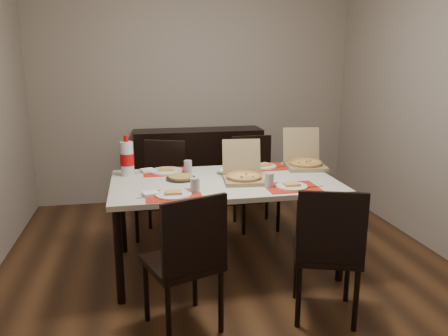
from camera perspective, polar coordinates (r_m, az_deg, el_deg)
The scene contains 18 objects.
ground at distance 3.75m, azimuth 0.71°, elevation -13.13°, with size 3.80×4.00×0.02m, color #472A16.
room_walls at distance 3.76m, azimuth -0.62°, elevation 14.51°, with size 3.84×4.02×2.62m.
sideboard at distance 5.24m, azimuth -3.33°, elevation 0.17°, with size 1.50×0.40×0.90m, color black.
dining_table at distance 3.56m, azimuth -0.00°, elevation -2.61°, with size 1.80×1.00×0.75m.
chair_near_left at distance 2.75m, azimuth -4.87°, elevation -11.66°, with size 0.54×0.54×0.93m.
chair_near_right at distance 2.94m, azimuth 13.40°, elevation -10.21°, with size 0.53×0.53×0.93m.
chair_far_left at distance 4.31m, azimuth -8.06°, elevation -2.17°, with size 0.55×0.55×0.93m.
chair_far_right at distance 4.53m, azimuth 3.99°, elevation -1.25°, with size 0.43×0.43×0.93m.
setting_near_left at distance 3.16m, azimuth -6.23°, elevation -3.16°, with size 0.46×0.30×0.11m.
setting_near_right at distance 3.36m, azimuth 8.03°, elevation -2.15°, with size 0.45×0.30×0.11m.
setting_far_left at distance 3.81m, azimuth -7.14°, elevation -0.26°, with size 0.49×0.30×0.11m.
setting_far_right at distance 3.94m, azimuth 4.77°, elevation 0.34°, with size 0.45×0.30×0.11m.
napkin_loose at distance 3.46m, azimuth 2.45°, elevation -1.80°, with size 0.12×0.11×0.02m, color white.
pizza_box_center at distance 3.50m, azimuth 2.54°, elevation -0.85°, with size 0.35×0.38×0.32m.
pizza_box_right at distance 4.01m, azimuth 10.44°, elevation 0.87°, with size 0.38×0.41×0.34m.
faina_plate at distance 3.57m, azimuth -5.65°, elevation -1.27°, with size 0.24×0.24×0.03m.
dip_bowl at distance 3.74m, azimuth 0.05°, elevation -0.47°, with size 0.13×0.13×0.03m, color white.
soda_bottle at distance 3.74m, azimuth -12.55°, elevation 1.21°, with size 0.11×0.11×0.34m.
Camera 1 is at (-0.70, -3.27, 1.70)m, focal length 35.00 mm.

